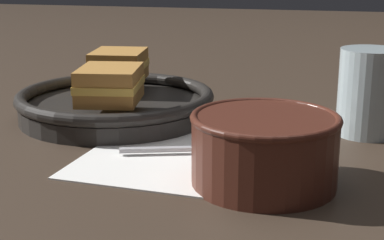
% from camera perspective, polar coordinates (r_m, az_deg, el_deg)
% --- Properties ---
extents(ground_plane, '(4.00, 4.00, 0.00)m').
position_cam_1_polar(ground_plane, '(0.71, -0.57, -3.10)').
color(ground_plane, '#382B21').
extents(napkin, '(0.25, 0.22, 0.00)m').
position_cam_1_polar(napkin, '(0.68, -0.56, -3.79)').
color(napkin, white).
rests_on(napkin, ground_plane).
extents(soup_bowl, '(0.15, 0.15, 0.08)m').
position_cam_1_polar(soup_bowl, '(0.60, 7.05, -2.44)').
color(soup_bowl, '#4C2319').
rests_on(soup_bowl, ground_plane).
extents(spoon, '(0.15, 0.06, 0.01)m').
position_cam_1_polar(spoon, '(0.70, 1.69, -2.76)').
color(spoon, '#B7B7BC').
rests_on(spoon, napkin).
extents(skillet, '(0.29, 0.29, 0.04)m').
position_cam_1_polar(skillet, '(0.86, -7.40, 1.56)').
color(skillet, black).
rests_on(skillet, ground_plane).
extents(sandwich_near_left, '(0.09, 0.10, 0.05)m').
position_cam_1_polar(sandwich_near_left, '(0.92, -7.11, 5.27)').
color(sandwich_near_left, '#B27A38').
rests_on(sandwich_near_left, skillet).
extents(sandwich_near_right, '(0.09, 0.11, 0.05)m').
position_cam_1_polar(sandwich_near_right, '(0.78, -7.98, 3.42)').
color(sandwich_near_right, '#B27A38').
rests_on(sandwich_near_right, skillet).
extents(drinking_glass, '(0.08, 0.08, 0.11)m').
position_cam_1_polar(drinking_glass, '(0.80, 16.77, 2.59)').
color(drinking_glass, silver).
rests_on(drinking_glass, ground_plane).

